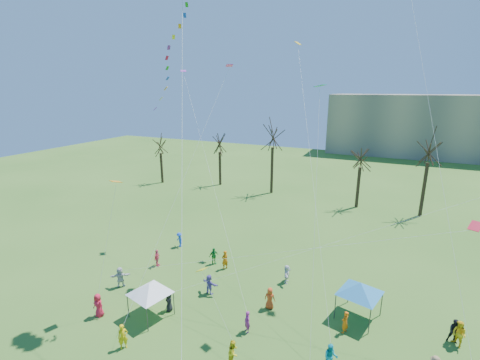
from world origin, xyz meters
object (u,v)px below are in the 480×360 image
at_px(distant_building, 459,127).
at_px(canopy_tent_blue, 360,288).
at_px(canopy_tent_white, 150,289).
at_px(big_box_kite, 175,55).

height_order(distant_building, canopy_tent_blue, distant_building).
bearing_deg(canopy_tent_blue, distant_building, 78.02).
distance_m(canopy_tent_white, canopy_tent_blue, 15.38).
distance_m(distant_building, big_box_kite, 81.05).
bearing_deg(canopy_tent_white, distant_building, 69.47).
bearing_deg(canopy_tent_blue, canopy_tent_white, -156.01).
bearing_deg(canopy_tent_blue, big_box_kite, -167.07).
xyz_separation_m(distant_building, big_box_kite, (-28.40, -75.09, 11.13)).
xyz_separation_m(big_box_kite, canopy_tent_white, (-0.94, -3.24, -16.31)).
height_order(distant_building, big_box_kite, big_box_kite).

